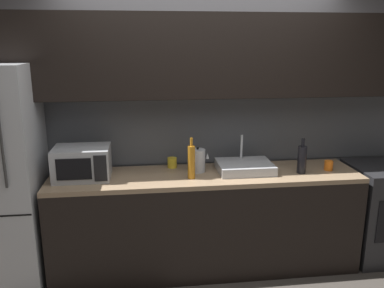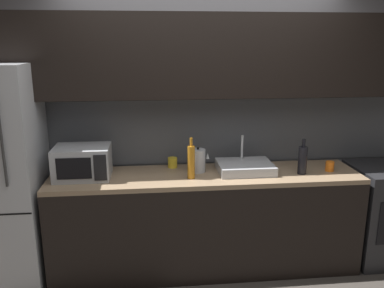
{
  "view_description": "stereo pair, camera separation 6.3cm",
  "coord_description": "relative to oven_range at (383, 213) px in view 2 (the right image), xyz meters",
  "views": [
    {
      "loc": [
        -0.53,
        -2.34,
        2.02
      ],
      "look_at": [
        -0.12,
        0.9,
        1.17
      ],
      "focal_mm": 37.09,
      "sensor_mm": 36.0,
      "label": 1
    },
    {
      "loc": [
        -0.47,
        -2.35,
        2.02
      ],
      "look_at": [
        -0.12,
        0.9,
        1.17
      ],
      "focal_mm": 37.09,
      "sensor_mm": 36.0,
      "label": 2
    }
  ],
  "objects": [
    {
      "name": "sink_basin",
      "position": [
        -1.33,
        0.03,
        0.49
      ],
      "size": [
        0.48,
        0.38,
        0.3
      ],
      "color": "#ADAFB5",
      "rests_on": "counter_run"
    },
    {
      "name": "back_wall",
      "position": [
        -1.69,
        0.3,
        1.1
      ],
      "size": [
        4.43,
        0.44,
        2.5
      ],
      "color": "slate",
      "rests_on": "ground"
    },
    {
      "name": "counter_run",
      "position": [
        -1.69,
        0.0,
        -0.0
      ],
      "size": [
        2.69,
        0.6,
        0.9
      ],
      "color": "black",
      "rests_on": "ground"
    },
    {
      "name": "mug_yellow",
      "position": [
        -1.97,
        0.22,
        0.5
      ],
      "size": [
        0.09,
        0.09,
        0.09
      ],
      "primitive_type": "cylinder",
      "color": "gold",
      "rests_on": "counter_run"
    },
    {
      "name": "wine_bottle_amber",
      "position": [
        -1.83,
        -0.1,
        0.6
      ],
      "size": [
        0.06,
        0.06,
        0.35
      ],
      "color": "#B27019",
      "rests_on": "counter_run"
    },
    {
      "name": "microwave",
      "position": [
        -2.73,
        0.02,
        0.58
      ],
      "size": [
        0.46,
        0.35,
        0.27
      ],
      "color": "#A8AAAF",
      "rests_on": "counter_run"
    },
    {
      "name": "wine_bottle_dark",
      "position": [
        -0.85,
        -0.08,
        0.58
      ],
      "size": [
        0.08,
        0.08,
        0.31
      ],
      "color": "black",
      "rests_on": "counter_run"
    },
    {
      "name": "mug_orange",
      "position": [
        -0.58,
        -0.03,
        0.49
      ],
      "size": [
        0.08,
        0.08,
        0.09
      ],
      "primitive_type": "cylinder",
      "color": "orange",
      "rests_on": "counter_run"
    },
    {
      "name": "kettle",
      "position": [
        -1.75,
        0.07,
        0.55
      ],
      "size": [
        0.17,
        0.13,
        0.23
      ],
      "color": "#B7BABF",
      "rests_on": "counter_run"
    },
    {
      "name": "oven_range",
      "position": [
        0.0,
        0.0,
        0.0
      ],
      "size": [
        0.6,
        0.62,
        0.9
      ],
      "color": "#232326",
      "rests_on": "ground"
    }
  ]
}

